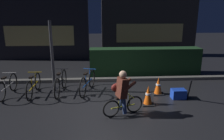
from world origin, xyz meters
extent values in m
plane|color=black|center=(0.00, 0.00, 0.00)|extent=(40.00, 40.00, 0.00)
cube|color=#56544F|center=(0.00, 2.20, 0.06)|extent=(12.00, 0.24, 0.12)
cube|color=#19381C|center=(1.80, 3.10, 0.58)|extent=(4.80, 0.70, 1.16)
cube|color=#262328|center=(-3.47, 6.50, 1.94)|extent=(5.38, 0.50, 3.88)
cube|color=#F2D172|center=(-3.47, 6.23, 1.36)|extent=(3.77, 0.04, 1.10)
cube|color=#383330|center=(2.86, 7.20, 2.53)|extent=(5.74, 0.50, 5.06)
cube|color=#F2D172|center=(2.86, 6.93, 1.40)|extent=(4.02, 0.04, 1.10)
cylinder|color=#2D2D33|center=(-1.78, 1.20, 1.21)|extent=(0.10, 0.10, 2.43)
torus|color=black|center=(-3.22, 1.34, 0.32)|extent=(0.06, 0.63, 0.63)
torus|color=black|center=(-3.24, 0.39, 0.32)|extent=(0.06, 0.63, 0.63)
cylinder|color=silver|center=(-3.23, 0.87, 0.32)|extent=(0.06, 0.94, 0.04)
cylinder|color=silver|center=(-3.24, 0.70, 0.49)|extent=(0.03, 0.03, 0.35)
cube|color=black|center=(-3.24, 0.70, 0.67)|extent=(0.11, 0.20, 0.05)
cylinder|color=silver|center=(-3.22, 1.13, 0.52)|extent=(0.03, 0.03, 0.40)
cylinder|color=silver|center=(-3.22, 1.13, 0.71)|extent=(0.46, 0.04, 0.02)
torus|color=black|center=(-2.38, 1.35, 0.32)|extent=(0.05, 0.64, 0.64)
torus|color=black|center=(-2.39, 0.40, 0.32)|extent=(0.05, 0.64, 0.64)
cylinder|color=gold|center=(-2.39, 0.87, 0.32)|extent=(0.04, 0.95, 0.04)
cylinder|color=gold|center=(-2.39, 0.70, 0.50)|extent=(0.03, 0.03, 0.36)
cube|color=black|center=(-2.39, 0.70, 0.68)|extent=(0.10, 0.20, 0.05)
cylinder|color=gold|center=(-2.39, 1.13, 0.52)|extent=(0.03, 0.03, 0.40)
cylinder|color=gold|center=(-2.39, 1.13, 0.72)|extent=(0.46, 0.03, 0.02)
torus|color=black|center=(-1.48, 1.51, 0.35)|extent=(0.09, 0.70, 0.70)
torus|color=black|center=(-1.55, 0.47, 0.35)|extent=(0.09, 0.70, 0.70)
cylinder|color=black|center=(-1.52, 0.99, 0.35)|extent=(0.10, 1.04, 0.04)
cylinder|color=black|center=(-1.53, 0.81, 0.54)|extent=(0.03, 0.03, 0.39)
cube|color=black|center=(-1.53, 0.81, 0.74)|extent=(0.11, 0.21, 0.05)
cylinder|color=black|center=(-1.50, 1.27, 0.57)|extent=(0.03, 0.03, 0.44)
cylinder|color=black|center=(-1.50, 1.27, 0.79)|extent=(0.46, 0.05, 0.02)
torus|color=black|center=(-0.48, 1.52, 0.34)|extent=(0.22, 0.66, 0.67)
torus|color=black|center=(-0.75, 0.55, 0.34)|extent=(0.22, 0.66, 0.67)
cylinder|color=#19479E|center=(-0.61, 1.03, 0.34)|extent=(0.30, 0.98, 0.04)
cylinder|color=#19479E|center=(-0.66, 0.87, 0.52)|extent=(0.03, 0.03, 0.38)
cube|color=black|center=(-0.66, 0.87, 0.71)|extent=(0.15, 0.22, 0.05)
cylinder|color=#19479E|center=(-0.54, 1.30, 0.55)|extent=(0.03, 0.03, 0.42)
cylinder|color=#19479E|center=(-0.54, 1.30, 0.76)|extent=(0.45, 0.15, 0.02)
cube|color=black|center=(1.24, -0.10, 0.01)|extent=(0.36, 0.36, 0.03)
cone|color=#EA560F|center=(1.24, -0.10, 0.31)|extent=(0.26, 0.26, 0.56)
cylinder|color=white|center=(1.24, -0.10, 0.34)|extent=(0.16, 0.16, 0.05)
cube|color=black|center=(1.76, 0.70, 0.01)|extent=(0.36, 0.36, 0.03)
cone|color=#EA560F|center=(1.76, 0.70, 0.31)|extent=(0.26, 0.26, 0.57)
cylinder|color=white|center=(1.76, 0.70, 0.34)|extent=(0.16, 0.16, 0.05)
cube|color=#193DB7|center=(2.32, 0.30, 0.15)|extent=(0.45, 0.33, 0.30)
torus|color=black|center=(0.75, -0.60, 0.24)|extent=(0.47, 0.21, 0.48)
torus|color=black|center=(0.09, -0.84, 0.24)|extent=(0.47, 0.21, 0.48)
cylinder|color=gold|center=(0.42, -0.72, 0.24)|extent=(0.67, 0.28, 0.04)
cylinder|color=gold|center=(0.30, -0.76, 0.37)|extent=(0.03, 0.03, 0.26)
cube|color=black|center=(0.30, -0.76, 0.51)|extent=(0.22, 0.16, 0.05)
cylinder|color=gold|center=(0.60, -0.66, 0.39)|extent=(0.03, 0.03, 0.30)
cylinder|color=gold|center=(0.60, -0.66, 0.54)|extent=(0.18, 0.44, 0.02)
cylinder|color=navy|center=(0.37, -0.63, 0.30)|extent=(0.17, 0.23, 0.42)
cylinder|color=navy|center=(0.44, -0.82, 0.30)|extent=(0.17, 0.23, 0.42)
cube|color=#512319|center=(0.38, -0.74, 0.79)|extent=(0.35, 0.39, 0.54)
sphere|color=tan|center=(0.40, -0.73, 1.15)|extent=(0.20, 0.20, 0.20)
cylinder|color=#512319|center=(0.47, -0.56, 0.84)|extent=(0.40, 0.21, 0.29)
cylinder|color=#512319|center=(0.56, -0.82, 0.84)|extent=(0.40, 0.21, 0.29)
ellipsoid|color=maroon|center=(0.26, -0.57, 0.74)|extent=(0.36, 0.26, 0.24)
cylinder|color=black|center=(2.55, 0.05, 0.38)|extent=(0.16, 0.46, 0.77)
camera|label=1|loc=(-0.21, -6.09, 2.77)|focal=34.96mm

